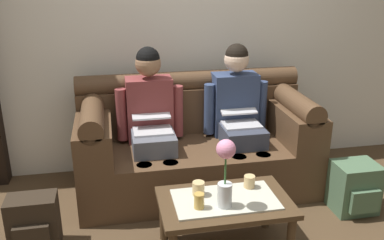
{
  "coord_description": "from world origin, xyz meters",
  "views": [
    {
      "loc": [
        -0.68,
        -2.13,
        1.83
      ],
      "look_at": [
        -0.1,
        0.81,
        0.74
      ],
      "focal_mm": 39.91,
      "sensor_mm": 36.0,
      "label": 1
    }
  ],
  "objects_px": {
    "cup_far_center": "(199,201)",
    "backpack_right": "(355,188)",
    "cup_near_right": "(249,182)",
    "couch": "(195,145)",
    "person_right": "(238,111)",
    "backpack_left": "(34,224)",
    "flower_vase": "(225,170)",
    "person_left": "(151,117)",
    "cup_near_left": "(198,189)",
    "coffee_table": "(225,207)"
  },
  "relations": [
    {
      "from": "person_right",
      "to": "cup_near_left",
      "type": "height_order",
      "value": "person_right"
    },
    {
      "from": "couch",
      "to": "flower_vase",
      "type": "distance_m",
      "value": 1.08
    },
    {
      "from": "cup_far_center",
      "to": "couch",
      "type": "bearing_deg",
      "value": 79.66
    },
    {
      "from": "couch",
      "to": "backpack_right",
      "type": "bearing_deg",
      "value": -30.06
    },
    {
      "from": "person_left",
      "to": "coffee_table",
      "type": "relative_size",
      "value": 1.42
    },
    {
      "from": "cup_near_left",
      "to": "flower_vase",
      "type": "bearing_deg",
      "value": -51.59
    },
    {
      "from": "cup_near_left",
      "to": "backpack_left",
      "type": "relative_size",
      "value": 0.24
    },
    {
      "from": "cup_near_right",
      "to": "backpack_left",
      "type": "xyz_separation_m",
      "value": [
        -1.46,
        0.17,
        -0.26
      ]
    },
    {
      "from": "cup_near_right",
      "to": "couch",
      "type": "bearing_deg",
      "value": 103.52
    },
    {
      "from": "cup_near_left",
      "to": "cup_far_center",
      "type": "relative_size",
      "value": 0.95
    },
    {
      "from": "flower_vase",
      "to": "coffee_table",
      "type": "bearing_deg",
      "value": 71.97
    },
    {
      "from": "coffee_table",
      "to": "couch",
      "type": "bearing_deg",
      "value": 90.0
    },
    {
      "from": "person_right",
      "to": "backpack_left",
      "type": "xyz_separation_m",
      "value": [
        -1.62,
        -0.67,
        -0.47
      ]
    },
    {
      "from": "cup_near_right",
      "to": "backpack_right",
      "type": "distance_m",
      "value": 0.98
    },
    {
      "from": "couch",
      "to": "cup_near_right",
      "type": "xyz_separation_m",
      "value": [
        0.2,
        -0.84,
        0.07
      ]
    },
    {
      "from": "couch",
      "to": "backpack_left",
      "type": "bearing_deg",
      "value": -151.67
    },
    {
      "from": "couch",
      "to": "person_right",
      "type": "relative_size",
      "value": 1.6
    },
    {
      "from": "flower_vase",
      "to": "backpack_left",
      "type": "relative_size",
      "value": 1.17
    },
    {
      "from": "backpack_left",
      "to": "flower_vase",
      "type": "bearing_deg",
      "value": -16.81
    },
    {
      "from": "person_right",
      "to": "cup_far_center",
      "type": "height_order",
      "value": "person_right"
    },
    {
      "from": "person_left",
      "to": "person_right",
      "type": "relative_size",
      "value": 1.0
    },
    {
      "from": "cup_near_right",
      "to": "flower_vase",
      "type": "bearing_deg",
      "value": -138.87
    },
    {
      "from": "cup_near_left",
      "to": "backpack_right",
      "type": "relative_size",
      "value": 0.24
    },
    {
      "from": "cup_near_left",
      "to": "person_left",
      "type": "bearing_deg",
      "value": 103.59
    },
    {
      "from": "cup_near_left",
      "to": "cup_far_center",
      "type": "distance_m",
      "value": 0.16
    },
    {
      "from": "cup_near_right",
      "to": "backpack_right",
      "type": "height_order",
      "value": "cup_near_right"
    },
    {
      "from": "flower_vase",
      "to": "cup_near_right",
      "type": "xyz_separation_m",
      "value": [
        0.23,
        0.2,
        -0.21
      ]
    },
    {
      "from": "flower_vase",
      "to": "cup_near_left",
      "type": "xyz_separation_m",
      "value": [
        -0.13,
        0.17,
        -0.21
      ]
    },
    {
      "from": "backpack_right",
      "to": "coffee_table",
      "type": "bearing_deg",
      "value": -165.19
    },
    {
      "from": "cup_far_center",
      "to": "backpack_left",
      "type": "bearing_deg",
      "value": 161.31
    },
    {
      "from": "cup_near_left",
      "to": "couch",
      "type": "bearing_deg",
      "value": 79.69
    },
    {
      "from": "cup_near_right",
      "to": "backpack_left",
      "type": "bearing_deg",
      "value": 173.41
    },
    {
      "from": "coffee_table",
      "to": "person_right",
      "type": "bearing_deg",
      "value": 68.75
    },
    {
      "from": "person_left",
      "to": "cup_near_right",
      "type": "bearing_deg",
      "value": -55.66
    },
    {
      "from": "cup_near_right",
      "to": "backpack_right",
      "type": "bearing_deg",
      "value": 11.23
    },
    {
      "from": "cup_near_left",
      "to": "cup_near_right",
      "type": "relative_size",
      "value": 1.11
    },
    {
      "from": "person_left",
      "to": "backpack_right",
      "type": "bearing_deg",
      "value": -23.49
    },
    {
      "from": "couch",
      "to": "backpack_right",
      "type": "xyz_separation_m",
      "value": [
        1.14,
        -0.66,
        -0.18
      ]
    },
    {
      "from": "cup_far_center",
      "to": "backpack_right",
      "type": "bearing_deg",
      "value": 15.88
    },
    {
      "from": "flower_vase",
      "to": "cup_far_center",
      "type": "distance_m",
      "value": 0.26
    },
    {
      "from": "cup_far_center",
      "to": "flower_vase",
      "type": "bearing_deg",
      "value": -3.6
    },
    {
      "from": "flower_vase",
      "to": "cup_near_right",
      "type": "relative_size",
      "value": 5.32
    },
    {
      "from": "couch",
      "to": "flower_vase",
      "type": "height_order",
      "value": "couch"
    },
    {
      "from": "flower_vase",
      "to": "backpack_right",
      "type": "xyz_separation_m",
      "value": [
        1.17,
        0.39,
        -0.46
      ]
    },
    {
      "from": "couch",
      "to": "coffee_table",
      "type": "xyz_separation_m",
      "value": [
        -0.0,
        -0.96,
        -0.03
      ]
    },
    {
      "from": "cup_far_center",
      "to": "backpack_left",
      "type": "xyz_separation_m",
      "value": [
        -1.06,
        0.36,
        -0.26
      ]
    },
    {
      "from": "person_left",
      "to": "person_right",
      "type": "distance_m",
      "value": 0.74
    },
    {
      "from": "person_left",
      "to": "flower_vase",
      "type": "bearing_deg",
      "value": -71.76
    },
    {
      "from": "person_right",
      "to": "backpack_left",
      "type": "distance_m",
      "value": 1.82
    },
    {
      "from": "couch",
      "to": "cup_far_center",
      "type": "bearing_deg",
      "value": -100.34
    }
  ]
}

